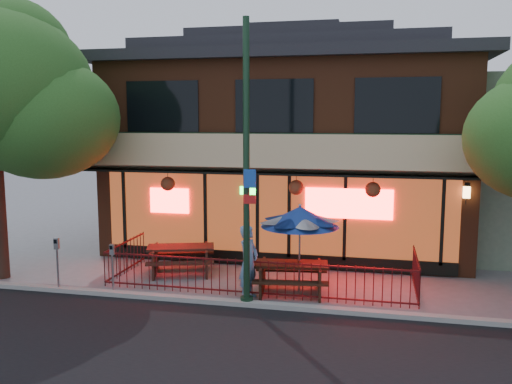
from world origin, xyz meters
TOP-DOWN VIEW (x-y plane):
  - ground at (0.00, 0.00)m, footprint 80.00×80.00m
  - curb at (0.00, -0.50)m, footprint 80.00×0.25m
  - restaurant_building at (0.00, 7.11)m, footprint 12.96×9.49m
  - patio_fence at (0.00, 0.50)m, footprint 8.44×2.62m
  - street_light at (0.00, -0.40)m, footprint 0.43×0.32m
  - picnic_table_left at (-2.56, 1.82)m, footprint 2.34×2.04m
  - picnic_table_right at (0.94, 0.70)m, footprint 2.12×1.72m
  - patio_umbrella at (1.13, 1.00)m, footprint 2.09×2.09m
  - pedestrian at (-0.07, 0.10)m, footprint 0.63×0.80m
  - parking_meter_near at (-3.64, -0.40)m, footprint 0.14×0.12m
  - parking_meter_far at (-5.21, -0.48)m, footprint 0.15×0.14m

SIDE VIEW (x-z plane):
  - ground at x=0.00m, z-range 0.00..0.00m
  - curb at x=0.00m, z-range 0.00..0.12m
  - picnic_table_right at x=0.94m, z-range 0.13..0.97m
  - picnic_table_left at x=-2.56m, z-range 0.13..0.97m
  - patio_fence at x=0.00m, z-range 0.13..1.13m
  - parking_meter_near at x=-3.64m, z-range 0.24..1.60m
  - pedestrian at x=-0.07m, z-range 0.00..1.92m
  - parking_meter_far at x=-5.21m, z-range 0.26..1.73m
  - patio_umbrella at x=1.13m, z-range 0.84..3.23m
  - street_light at x=0.00m, z-range -0.35..6.65m
  - restaurant_building at x=0.00m, z-range 0.10..8.15m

